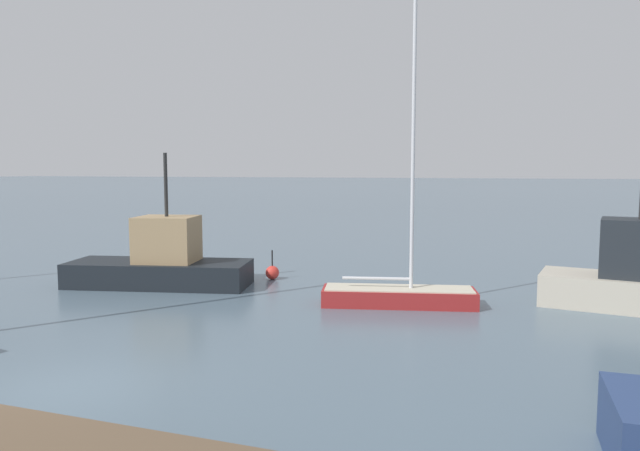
{
  "coord_description": "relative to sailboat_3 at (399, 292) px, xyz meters",
  "views": [
    {
      "loc": [
        8.87,
        -9.42,
        4.67
      ],
      "look_at": [
        0.0,
        16.81,
        1.96
      ],
      "focal_mm": 32.42,
      "sensor_mm": 36.0,
      "label": 1
    }
  ],
  "objects": [
    {
      "name": "fishing_boat_0",
      "position": [
        -9.65,
        0.29,
        0.46
      ],
      "size": [
        7.55,
        4.0,
        5.31
      ],
      "rotation": [
        0.0,
        0.0,
        0.22
      ],
      "color": "black",
      "rests_on": "ground_plane"
    },
    {
      "name": "channel_buoy_0",
      "position": [
        -6.0,
        2.96,
        -0.18
      ],
      "size": [
        0.58,
        0.58,
        1.25
      ],
      "color": "red",
      "rests_on": "ground_plane"
    },
    {
      "name": "ground_plane",
      "position": [
        -5.2,
        -9.91,
        -0.48
      ],
      "size": [
        600.0,
        600.0,
        0.0
      ],
      "primitive_type": "plane",
      "color": "slate"
    },
    {
      "name": "sailboat_3",
      "position": [
        0.0,
        0.0,
        0.0
      ],
      "size": [
        5.41,
        2.56,
        10.29
      ],
      "rotation": [
        0.0,
        0.0,
        0.23
      ],
      "color": "maroon",
      "rests_on": "ground_plane"
    }
  ]
}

